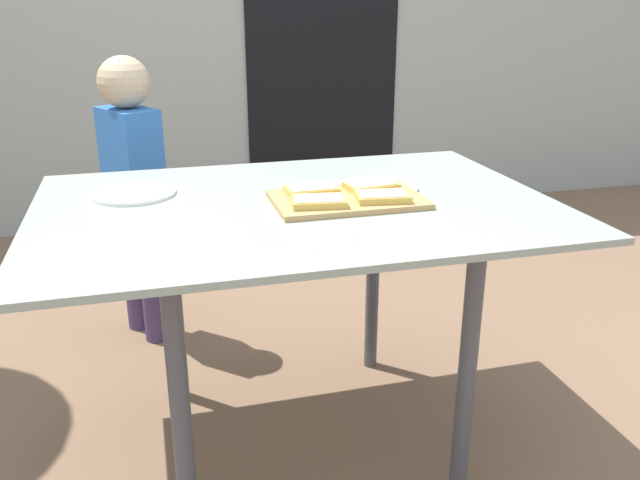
{
  "coord_description": "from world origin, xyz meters",
  "views": [
    {
      "loc": [
        -0.37,
        -1.61,
        1.25
      ],
      "look_at": [
        0.07,
        0.0,
        0.64
      ],
      "focal_mm": 36.76,
      "sensor_mm": 36.0,
      "label": 1
    }
  ],
  "objects_px": {
    "pizza_slice_far_left": "(311,190)",
    "child_left": "(134,181)",
    "plate_white_right": "(377,188)",
    "pizza_slice_near_right": "(383,197)",
    "pizza_slice_near_left": "(319,201)",
    "cutting_board": "(347,200)",
    "plate_white_left": "(133,193)",
    "dining_table": "(297,234)",
    "pizza_slice_far_right": "(371,186)"
  },
  "relations": [
    {
      "from": "pizza_slice_far_left",
      "to": "pizza_slice_near_left",
      "type": "xyz_separation_m",
      "value": [
        -0.01,
        -0.11,
        0.0
      ]
    },
    {
      "from": "cutting_board",
      "to": "pizza_slice_far_right",
      "type": "distance_m",
      "value": 0.1
    },
    {
      "from": "dining_table",
      "to": "pizza_slice_far_right",
      "type": "bearing_deg",
      "value": 4.56
    },
    {
      "from": "dining_table",
      "to": "cutting_board",
      "type": "distance_m",
      "value": 0.17
    },
    {
      "from": "cutting_board",
      "to": "pizza_slice_far_left",
      "type": "xyz_separation_m",
      "value": [
        -0.08,
        0.06,
        0.02
      ]
    },
    {
      "from": "pizza_slice_far_left",
      "to": "child_left",
      "type": "bearing_deg",
      "value": 120.68
    },
    {
      "from": "dining_table",
      "to": "child_left",
      "type": "relative_size",
      "value": 1.26
    },
    {
      "from": "pizza_slice_near_left",
      "to": "pizza_slice_near_right",
      "type": "height_order",
      "value": "same"
    },
    {
      "from": "pizza_slice_far_right",
      "to": "dining_table",
      "type": "bearing_deg",
      "value": -175.44
    },
    {
      "from": "pizza_slice_far_left",
      "to": "pizza_slice_near_right",
      "type": "distance_m",
      "value": 0.2
    },
    {
      "from": "cutting_board",
      "to": "pizza_slice_far_right",
      "type": "relative_size",
      "value": 2.65
    },
    {
      "from": "pizza_slice_far_right",
      "to": "child_left",
      "type": "xyz_separation_m",
      "value": [
        -0.64,
        0.8,
        -0.15
      ]
    },
    {
      "from": "dining_table",
      "to": "pizza_slice_far_left",
      "type": "bearing_deg",
      "value": 25.21
    },
    {
      "from": "pizza_slice_far_left",
      "to": "child_left",
      "type": "relative_size",
      "value": 0.13
    },
    {
      "from": "cutting_board",
      "to": "pizza_slice_near_left",
      "type": "distance_m",
      "value": 0.11
    },
    {
      "from": "pizza_slice_far_left",
      "to": "cutting_board",
      "type": "bearing_deg",
      "value": -34.93
    },
    {
      "from": "dining_table",
      "to": "pizza_slice_near_right",
      "type": "bearing_deg",
      "value": -22.84
    },
    {
      "from": "dining_table",
      "to": "child_left",
      "type": "bearing_deg",
      "value": 117.44
    },
    {
      "from": "pizza_slice_far_right",
      "to": "pizza_slice_near_right",
      "type": "relative_size",
      "value": 1.0
    },
    {
      "from": "pizza_slice_near_right",
      "to": "pizza_slice_far_left",
      "type": "bearing_deg",
      "value": 145.7
    },
    {
      "from": "plate_white_left",
      "to": "child_left",
      "type": "relative_size",
      "value": 0.21
    },
    {
      "from": "pizza_slice_near_right",
      "to": "cutting_board",
      "type": "bearing_deg",
      "value": 146.37
    },
    {
      "from": "pizza_slice_near_right",
      "to": "child_left",
      "type": "height_order",
      "value": "child_left"
    },
    {
      "from": "dining_table",
      "to": "pizza_slice_near_right",
      "type": "height_order",
      "value": "pizza_slice_near_right"
    },
    {
      "from": "pizza_slice_near_left",
      "to": "child_left",
      "type": "relative_size",
      "value": 0.14
    },
    {
      "from": "plate_white_left",
      "to": "child_left",
      "type": "xyz_separation_m",
      "value": [
        -0.01,
        0.63,
        -0.13
      ]
    },
    {
      "from": "cutting_board",
      "to": "pizza_slice_far_right",
      "type": "xyz_separation_m",
      "value": [
        0.08,
        0.05,
        0.02
      ]
    },
    {
      "from": "pizza_slice_far_left",
      "to": "plate_white_left",
      "type": "distance_m",
      "value": 0.49
    },
    {
      "from": "pizza_slice_near_left",
      "to": "plate_white_left",
      "type": "xyz_separation_m",
      "value": [
        -0.45,
        0.27,
        -0.02
      ]
    },
    {
      "from": "cutting_board",
      "to": "child_left",
      "type": "relative_size",
      "value": 0.37
    },
    {
      "from": "pizza_slice_near_left",
      "to": "child_left",
      "type": "height_order",
      "value": "child_left"
    },
    {
      "from": "child_left",
      "to": "plate_white_left",
      "type": "bearing_deg",
      "value": -89.18
    },
    {
      "from": "pizza_slice_near_right",
      "to": "plate_white_left",
      "type": "height_order",
      "value": "pizza_slice_near_right"
    },
    {
      "from": "pizza_slice_far_left",
      "to": "child_left",
      "type": "xyz_separation_m",
      "value": [
        -0.47,
        0.79,
        -0.15
      ]
    },
    {
      "from": "pizza_slice_near_right",
      "to": "child_left",
      "type": "distance_m",
      "value": 1.11
    },
    {
      "from": "dining_table",
      "to": "plate_white_right",
      "type": "relative_size",
      "value": 5.9
    },
    {
      "from": "pizza_slice_far_left",
      "to": "child_left",
      "type": "height_order",
      "value": "child_left"
    },
    {
      "from": "pizza_slice_far_right",
      "to": "child_left",
      "type": "relative_size",
      "value": 0.14
    },
    {
      "from": "pizza_slice_far_left",
      "to": "plate_white_left",
      "type": "relative_size",
      "value": 0.61
    },
    {
      "from": "pizza_slice_near_left",
      "to": "pizza_slice_near_right",
      "type": "relative_size",
      "value": 1.0
    },
    {
      "from": "dining_table",
      "to": "pizza_slice_far_left",
      "type": "height_order",
      "value": "pizza_slice_far_left"
    },
    {
      "from": "pizza_slice_far_right",
      "to": "pizza_slice_near_left",
      "type": "distance_m",
      "value": 0.2
    },
    {
      "from": "pizza_slice_far_left",
      "to": "pizza_slice_near_right",
      "type": "height_order",
      "value": "same"
    },
    {
      "from": "pizza_slice_far_left",
      "to": "plate_white_right",
      "type": "distance_m",
      "value": 0.21
    },
    {
      "from": "plate_white_right",
      "to": "child_left",
      "type": "distance_m",
      "value": 1.02
    },
    {
      "from": "cutting_board",
      "to": "pizza_slice_near_left",
      "type": "bearing_deg",
      "value": -151.25
    },
    {
      "from": "cutting_board",
      "to": "plate_white_left",
      "type": "bearing_deg",
      "value": 157.97
    },
    {
      "from": "pizza_slice_near_left",
      "to": "plate_white_left",
      "type": "relative_size",
      "value": 0.64
    },
    {
      "from": "plate_white_right",
      "to": "pizza_slice_near_right",
      "type": "bearing_deg",
      "value": -104.87
    },
    {
      "from": "pizza_slice_near_right",
      "to": "pizza_slice_near_left",
      "type": "bearing_deg",
      "value": 179.45
    }
  ]
}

